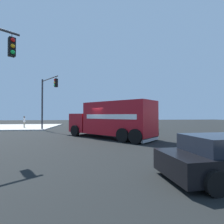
{
  "coord_description": "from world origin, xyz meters",
  "views": [
    {
      "loc": [
        14.17,
        -1.19,
        1.93
      ],
      "look_at": [
        -0.5,
        0.54,
        2.19
      ],
      "focal_mm": 26.61,
      "sensor_mm": 36.0,
      "label": 1
    }
  ],
  "objects_px": {
    "pickup_white": "(137,124)",
    "pedestrian_near_corner": "(24,121)",
    "delivery_truck": "(112,120)",
    "traffic_light_primary": "(46,96)"
  },
  "relations": [
    {
      "from": "delivery_truck",
      "to": "pickup_white",
      "type": "xyz_separation_m",
      "value": [
        -8.04,
        4.35,
        -0.82
      ]
    },
    {
      "from": "traffic_light_primary",
      "to": "pedestrian_near_corner",
      "type": "relative_size",
      "value": 3.95
    },
    {
      "from": "pickup_white",
      "to": "pedestrian_near_corner",
      "type": "bearing_deg",
      "value": -100.71
    },
    {
      "from": "traffic_light_primary",
      "to": "pickup_white",
      "type": "relative_size",
      "value": 1.21
    },
    {
      "from": "pedestrian_near_corner",
      "to": "delivery_truck",
      "type": "bearing_deg",
      "value": 45.64
    },
    {
      "from": "delivery_truck",
      "to": "traffic_light_primary",
      "type": "xyz_separation_m",
      "value": [
        -7.31,
        -7.25,
        2.76
      ]
    },
    {
      "from": "traffic_light_primary",
      "to": "pedestrian_near_corner",
      "type": "height_order",
      "value": "traffic_light_primary"
    },
    {
      "from": "pickup_white",
      "to": "delivery_truck",
      "type": "bearing_deg",
      "value": -28.43
    },
    {
      "from": "traffic_light_primary",
      "to": "pedestrian_near_corner",
      "type": "xyz_separation_m",
      "value": [
        -3.68,
        -3.99,
        -3.26
      ]
    },
    {
      "from": "traffic_light_primary",
      "to": "pedestrian_near_corner",
      "type": "bearing_deg",
      "value": -132.68
    }
  ]
}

